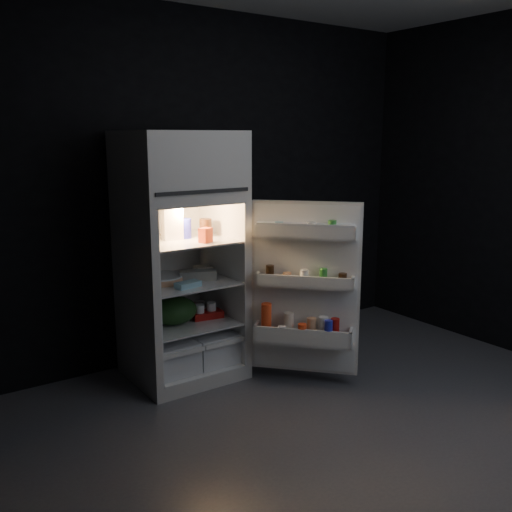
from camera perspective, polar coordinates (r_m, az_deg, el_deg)
floor at (r=3.67m, az=9.29°, el=-16.65°), size 4.00×3.40×0.00m
wall_back at (r=4.61m, az=-5.05°, el=6.97°), size 4.00×0.00×2.70m
refrigerator at (r=4.12m, az=-7.71°, el=0.77°), size 0.76×0.71×1.78m
fridge_door at (r=3.99m, az=4.90°, el=-3.46°), size 0.63×0.66×1.22m
milk_jug at (r=4.07m, az=-8.41°, el=3.34°), size 0.16×0.16×0.24m
mayo_jar at (r=4.11m, az=-7.19°, el=2.74°), size 0.10×0.10×0.14m
jam_jar at (r=4.17m, az=-5.06°, el=2.86°), size 0.10×0.10×0.13m
amber_bottle at (r=4.06m, az=-11.84°, el=3.04°), size 0.09×0.09×0.22m
small_carton at (r=3.93m, az=-5.07°, el=2.09°), size 0.10×0.09×0.10m
egg_carton at (r=4.12m, az=-5.85°, el=-1.94°), size 0.28×0.19×0.07m
pie at (r=4.11m, az=-9.46°, el=-2.31°), size 0.39×0.39×0.04m
flat_package at (r=3.94m, az=-6.82°, el=-2.86°), size 0.19×0.11×0.04m
wrapped_pkg at (r=4.36m, az=-5.34°, el=-1.31°), size 0.14×0.12×0.05m
produce_bag at (r=4.12m, az=-8.17°, el=-5.43°), size 0.36×0.31×0.20m
yogurt_tray at (r=4.25m, az=-4.95°, el=-5.85°), size 0.24×0.15×0.05m
small_can_red at (r=4.40m, az=-6.99°, el=-5.00°), size 0.07×0.07×0.09m
small_can_silver at (r=4.37m, az=-5.66°, el=-5.08°), size 0.10×0.10×0.09m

